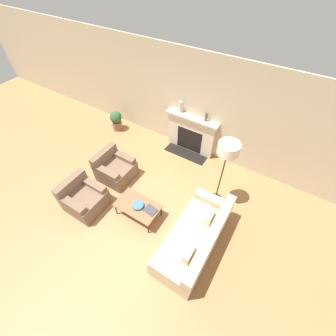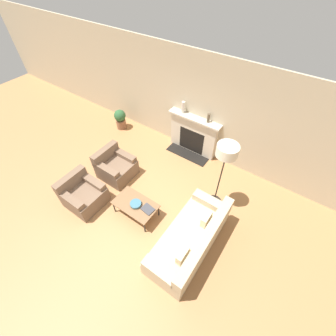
# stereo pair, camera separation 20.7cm
# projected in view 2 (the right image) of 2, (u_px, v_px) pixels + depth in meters

# --- Properties ---
(ground_plane) EXTENTS (18.00, 18.00, 0.00)m
(ground_plane) POSITION_uv_depth(u_px,v_px,m) (131.00, 211.00, 5.54)
(ground_plane) COLOR #A87547
(wall_back) EXTENTS (18.00, 0.06, 2.90)m
(wall_back) POSITION_uv_depth(u_px,v_px,m) (196.00, 106.00, 6.09)
(wall_back) COLOR #BCAD8E
(wall_back) RESTS_ON ground_plane
(fireplace) EXTENTS (1.58, 0.59, 1.20)m
(fireplace) POSITION_uv_depth(u_px,v_px,m) (193.00, 135.00, 6.61)
(fireplace) COLOR beige
(fireplace) RESTS_ON ground_plane
(couch) EXTENTS (0.92, 2.08, 0.87)m
(couch) POSITION_uv_depth(u_px,v_px,m) (191.00, 240.00, 4.70)
(couch) COLOR tan
(couch) RESTS_ON ground_plane
(armchair_near) EXTENTS (0.87, 0.84, 0.80)m
(armchair_near) POSITION_uv_depth(u_px,v_px,m) (83.00, 195.00, 5.50)
(armchair_near) COLOR brown
(armchair_near) RESTS_ON ground_plane
(armchair_far) EXTENTS (0.87, 0.84, 0.80)m
(armchair_far) POSITION_uv_depth(u_px,v_px,m) (116.00, 167.00, 6.13)
(armchair_far) COLOR brown
(armchair_far) RESTS_ON ground_plane
(coffee_table) EXTENTS (1.02, 0.61, 0.40)m
(coffee_table) POSITION_uv_depth(u_px,v_px,m) (135.00, 205.00, 5.22)
(coffee_table) COLOR brown
(coffee_table) RESTS_ON ground_plane
(bowl) EXTENTS (0.26, 0.26, 0.07)m
(bowl) POSITION_uv_depth(u_px,v_px,m) (136.00, 204.00, 5.15)
(bowl) COLOR #38667A
(bowl) RESTS_ON coffee_table
(book) EXTENTS (0.30, 0.25, 0.02)m
(book) POSITION_uv_depth(u_px,v_px,m) (148.00, 209.00, 5.09)
(book) COLOR #38383D
(book) RESTS_ON coffee_table
(floor_lamp) EXTENTS (0.45, 0.45, 1.91)m
(floor_lamp) POSITION_uv_depth(u_px,v_px,m) (226.00, 157.00, 4.53)
(floor_lamp) COLOR black
(floor_lamp) RESTS_ON ground_plane
(mantel_vase_left) EXTENTS (0.10, 0.10, 0.34)m
(mantel_vase_left) POSITION_uv_depth(u_px,v_px,m) (183.00, 107.00, 6.20)
(mantel_vase_left) COLOR beige
(mantel_vase_left) RESTS_ON fireplace
(mantel_vase_center_left) EXTENTS (0.07, 0.07, 0.25)m
(mantel_vase_center_left) POSITION_uv_depth(u_px,v_px,m) (208.00, 118.00, 5.93)
(mantel_vase_center_left) COLOR brown
(mantel_vase_center_left) RESTS_ON fireplace
(potted_plant) EXTENTS (0.38, 0.38, 0.68)m
(potted_plant) POSITION_uv_depth(u_px,v_px,m) (120.00, 119.00, 7.53)
(potted_plant) COLOR brown
(potted_plant) RESTS_ON ground_plane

